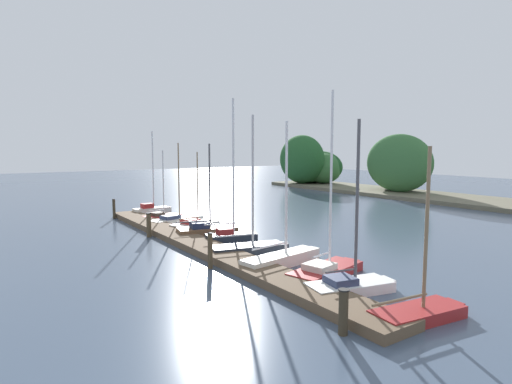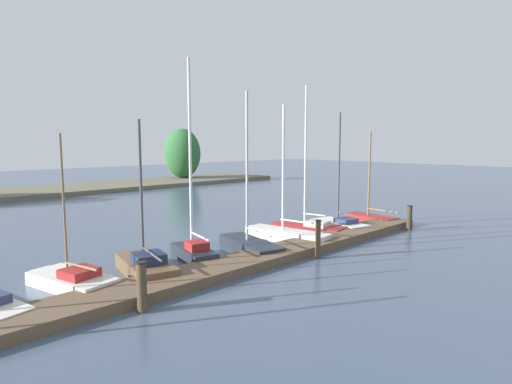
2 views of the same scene
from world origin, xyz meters
TOP-DOWN VIEW (x-y plane):
  - dock_pier at (0.00, 13.79)m, footprint 25.86×1.80m
  - far_shore at (-12.98, 43.80)m, footprint 58.07×8.18m
  - sailboat_0 at (-12.33, 15.80)m, footprint 1.16×3.08m
  - sailboat_1 at (-9.47, 15.52)m, footprint 1.64×2.96m
  - sailboat_2 at (-7.58, 15.87)m, footprint 2.10×4.31m
  - sailboat_3 at (-4.88, 16.03)m, footprint 2.05×3.58m
  - sailboat_4 at (-2.43, 15.58)m, footprint 2.04×3.75m
  - sailboat_5 at (-0.10, 15.88)m, footprint 1.59×3.01m
  - sailboat_6 at (2.53, 15.44)m, footprint 2.01×4.09m
  - sailboat_7 at (5.07, 15.58)m, footprint 1.68×4.57m
  - sailboat_8 at (7.39, 16.05)m, footprint 2.18×4.13m
  - sailboat_9 at (9.38, 15.40)m, footprint 1.92×3.57m
  - sailboat_10 at (12.34, 15.33)m, footprint 1.57×3.63m
  - mooring_piling_0 at (-12.07, 12.72)m, footprint 0.24×0.24m
  - mooring_piling_1 at (-4.19, 12.59)m, footprint 0.32×0.32m
  - mooring_piling_2 at (3.70, 12.53)m, footprint 0.25×0.25m
  - mooring_piling_3 at (11.75, 12.54)m, footprint 0.32×0.32m

SIDE VIEW (x-z plane):
  - dock_pier at x=0.00m, z-range 0.00..0.35m
  - sailboat_2 at x=-7.58m, z-range -2.54..3.09m
  - sailboat_1 at x=-9.47m, z-range -2.26..2.84m
  - sailboat_3 at x=-4.88m, z-range -2.22..2.81m
  - sailboat_10 at x=12.34m, z-range -2.38..2.98m
  - sailboat_8 at x=7.39m, z-range -3.47..4.15m
  - sailboat_9 at x=9.38m, z-range -2.81..3.52m
  - sailboat_6 at x=2.53m, z-range -3.09..3.81m
  - sailboat_7 at x=5.07m, z-range -2.87..3.61m
  - sailboat_4 at x=-2.43m, z-range -2.40..3.15m
  - sailboat_0 at x=-12.33m, z-range -2.85..3.74m
  - sailboat_5 at x=-0.10m, z-range -3.47..4.52m
  - mooring_piling_3 at x=11.75m, z-range 0.01..1.35m
  - mooring_piling_1 at x=-4.19m, z-range 0.01..1.46m
  - mooring_piling_0 at x=-12.07m, z-range 0.01..1.49m
  - mooring_piling_2 at x=3.70m, z-range 0.01..1.61m
  - far_shore at x=-12.98m, z-range -0.72..6.29m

